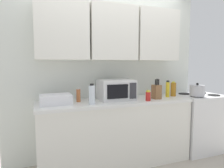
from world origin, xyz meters
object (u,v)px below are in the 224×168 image
knife_block (156,92)px  bottle_amber_vinegar (173,89)px  kettle (197,91)px  bottle_clear_tall (92,95)px  dish_rack (56,99)px  bottle_red_sauce (148,96)px  bottle_spice_jar (78,95)px  stove_range (197,122)px  bottle_yellow_mustard (168,89)px  microwave (116,90)px

knife_block → bottle_amber_vinegar: knife_block is taller
kettle → bottle_clear_tall: bottle_clear_tall is taller
kettle → bottle_amber_vinegar: size_ratio=0.96×
kettle → dish_rack: kettle is taller
bottle_red_sauce → bottle_spice_jar: bearing=164.3°
stove_range → bottle_spice_jar: size_ratio=4.84×
bottle_yellow_mustard → stove_range: bearing=0.3°
stove_range → dish_rack: (-2.24, 0.02, 0.51)m
dish_rack → bottle_spice_jar: size_ratio=2.02×
microwave → dish_rack: microwave is taller
bottle_amber_vinegar → bottle_clear_tall: (-1.34, -0.18, 0.01)m
knife_block → bottle_spice_jar: (-1.09, 0.16, -0.02)m
knife_block → bottle_yellow_mustard: (0.25, 0.08, 0.02)m
bottle_spice_jar → microwave: bearing=-1.8°
stove_range → bottle_spice_jar: bottle_spice_jar is taller
microwave → bottle_clear_tall: 0.44m
kettle → bottle_spice_jar: bearing=173.2°
microwave → bottle_amber_vinegar: (0.94, -0.02, -0.03)m
bottle_yellow_mustard → bottle_red_sauce: bottle_yellow_mustard is taller
knife_block → microwave: bearing=166.3°
stove_range → bottle_clear_tall: bottle_clear_tall is taller
stove_range → bottle_red_sauce: (-1.05, -0.18, 0.52)m
bottle_yellow_mustard → bottle_red_sauce: bearing=-158.0°
microwave → kettle: bearing=-8.8°
bottle_spice_jar → bottle_clear_tall: bottle_clear_tall is taller
bottle_red_sauce → stove_range: bearing=9.8°
bottle_amber_vinegar → bottle_clear_tall: 1.35m
stove_range → microwave: microwave is taller
bottle_clear_tall → bottle_red_sauce: bearing=-2.8°
knife_block → bottle_clear_tall: (-0.96, -0.06, 0.02)m
bottle_clear_tall → kettle: bearing=0.1°
bottle_yellow_mustard → bottle_clear_tall: size_ratio=0.97×
bottle_spice_jar → stove_range: bearing=-2.1°
knife_block → bottle_spice_jar: 1.10m
knife_block → bottle_yellow_mustard: knife_block is taller
bottle_amber_vinegar → stove_range: bearing=-3.8°
kettle → dish_rack: 2.07m
microwave → bottle_amber_vinegar: microwave is taller
kettle → bottle_red_sauce: (-0.88, -0.04, -0.03)m
stove_range → knife_block: size_ratio=3.17×
microwave → bottle_yellow_mustard: microwave is taller
dish_rack → bottle_clear_tall: size_ratio=1.48×
kettle → bottle_red_sauce: kettle is taller
stove_range → bottle_amber_vinegar: 0.73m
kettle → bottle_clear_tall: 1.65m
stove_range → microwave: size_ratio=1.90×
kettle → bottle_amber_vinegar: bearing=150.7°
microwave → bottle_amber_vinegar: 0.95m
bottle_spice_jar → bottle_red_sauce: 0.93m
microwave → bottle_amber_vinegar: bearing=-1.4°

